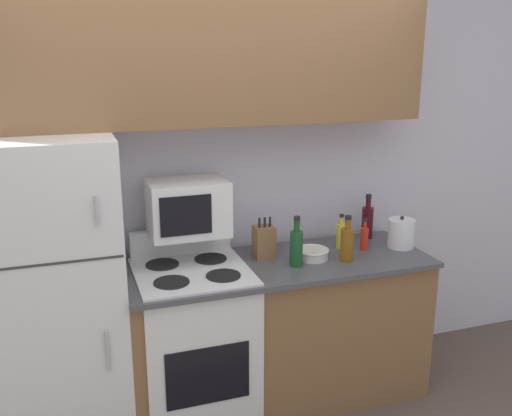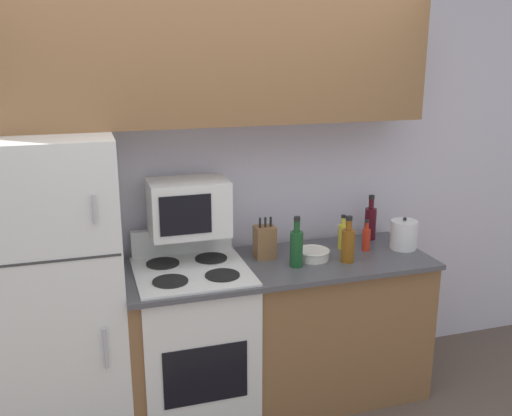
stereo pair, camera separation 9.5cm
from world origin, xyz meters
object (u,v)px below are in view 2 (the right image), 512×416
at_px(knife_block, 265,242).
at_px(bottle_wine_green, 296,247).
at_px(bottle_cooking_spray, 343,235).
at_px(bottle_wine_red, 370,222).
at_px(bottle_hot_sauce, 366,239).
at_px(microwave, 188,207).
at_px(stove, 194,341).
at_px(kettle, 404,235).
at_px(refrigerator, 59,294).
at_px(bottle_whiskey, 348,244).
at_px(bowl, 313,254).

relative_size(knife_block, bottle_wine_green, 0.86).
distance_m(bottle_cooking_spray, bottle_wine_red, 0.28).
bearing_deg(bottle_hot_sauce, bottle_wine_red, 56.21).
bearing_deg(bottle_hot_sauce, microwave, 173.42).
bearing_deg(bottle_hot_sauce, stove, -178.65).
height_order(bottle_wine_red, kettle, bottle_wine_red).
distance_m(bottle_wine_green, bottle_hot_sauce, 0.53).
distance_m(stove, bottle_hot_sauce, 1.23).
bearing_deg(refrigerator, knife_block, 3.01).
xyz_separation_m(refrigerator, bottle_whiskey, (1.64, -0.15, 0.17)).
bearing_deg(refrigerator, bottle_whiskey, -5.12).
bearing_deg(bottle_cooking_spray, kettle, -17.48).
distance_m(refrigerator, kettle, 2.08).
height_order(bowl, bottle_cooking_spray, bottle_cooking_spray).
height_order(bottle_cooking_spray, kettle, bottle_cooking_spray).
distance_m(stove, kettle, 1.46).
distance_m(bottle_wine_green, kettle, 0.77).
height_order(microwave, bottle_hot_sauce, microwave).
bearing_deg(microwave, kettle, -6.85).
bearing_deg(bottle_cooking_spray, bowl, -153.75).
height_order(knife_block, bottle_whiskey, bottle_whiskey).
height_order(knife_block, bottle_wine_green, bottle_wine_green).
distance_m(refrigerator, microwave, 0.85).
bearing_deg(knife_block, bottle_wine_green, -55.52).
bearing_deg(bottle_wine_red, microwave, -176.70).
distance_m(bowl, bottle_wine_green, 0.18).
bearing_deg(bottle_wine_red, bottle_wine_green, -153.74).
xyz_separation_m(bowl, kettle, (0.62, 0.01, 0.06)).
xyz_separation_m(knife_block, bottle_wine_red, (0.78, 0.13, 0.02)).
bearing_deg(microwave, bottle_cooking_spray, -2.67).
height_order(microwave, bottle_whiskey, microwave).
bearing_deg(stove, bottle_wine_red, 10.15).
bearing_deg(bowl, knife_block, 157.21).
xyz_separation_m(microwave, bottle_wine_red, (1.22, 0.07, -0.22)).
distance_m(refrigerator, bottle_cooking_spray, 1.72).
height_order(refrigerator, knife_block, refrigerator).
xyz_separation_m(refrigerator, bottle_wine_red, (1.97, 0.19, 0.17)).
xyz_separation_m(microwave, bottle_cooking_spray, (0.97, -0.05, -0.25)).
xyz_separation_m(bottle_whiskey, bottle_wine_red, (0.33, 0.34, 0.01)).
xyz_separation_m(bottle_wine_green, bottle_whiskey, (0.32, -0.02, -0.01)).
bearing_deg(refrigerator, bottle_hot_sauce, -0.16).
relative_size(bowl, kettle, 0.99).
relative_size(stove, knife_block, 4.26).
height_order(bowl, bottle_whiskey, bottle_whiskey).
bearing_deg(refrigerator, bottle_cooking_spray, 2.53).
bearing_deg(stove, kettle, -0.36).
height_order(knife_block, bottle_cooking_spray, knife_block).
bearing_deg(bottle_wine_green, bottle_cooking_spray, 27.37).
bearing_deg(microwave, bottle_hot_sauce, -6.58).
bearing_deg(knife_block, microwave, 172.54).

